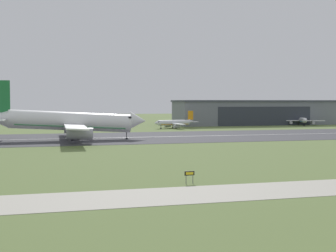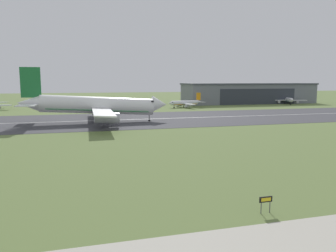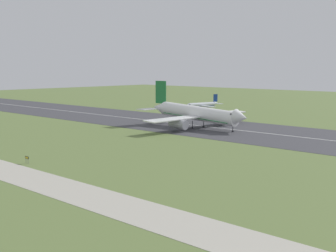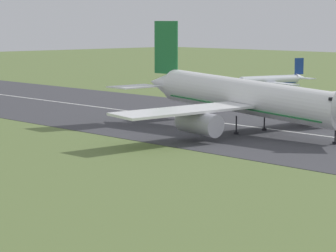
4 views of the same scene
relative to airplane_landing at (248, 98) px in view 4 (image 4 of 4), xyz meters
The scene contains 2 objects.
airplane_landing is the anchor object (origin of this frame).
airplane_parked_centre 82.72m from the airplane_landing, 127.50° to the left, with size 23.83×24.42×8.75m.
Camera 4 is at (73.92, 22.63, 18.79)m, focal length 85.00 mm.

